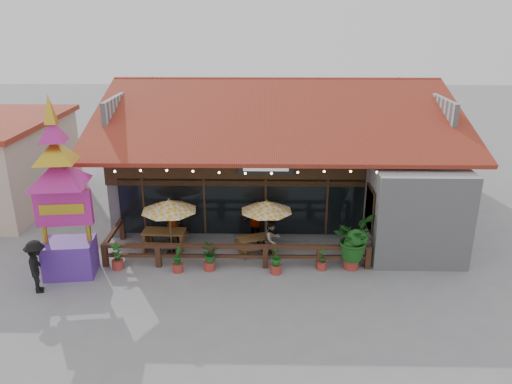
{
  "coord_description": "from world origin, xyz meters",
  "views": [
    {
      "loc": [
        -0.55,
        -17.12,
        8.98
      ],
      "look_at": [
        -0.89,
        1.5,
        2.28
      ],
      "focal_mm": 35.0,
      "sensor_mm": 36.0,
      "label": 1
    }
  ],
  "objects_px": {
    "picnic_table_left": "(164,237)",
    "thai_sign_tower": "(59,177)",
    "umbrella_left": "(169,206)",
    "umbrella_right": "(266,206)",
    "pedestrian": "(37,266)",
    "picnic_table_right": "(255,242)",
    "tropical_plant": "(353,239)"
  },
  "relations": [
    {
      "from": "umbrella_right",
      "to": "picnic_table_right",
      "type": "xyz_separation_m",
      "value": [
        -0.44,
        -0.09,
        -1.47
      ]
    },
    {
      "from": "umbrella_right",
      "to": "umbrella_left",
      "type": "bearing_deg",
      "value": -175.69
    },
    {
      "from": "umbrella_left",
      "to": "pedestrian",
      "type": "height_order",
      "value": "umbrella_left"
    },
    {
      "from": "picnic_table_left",
      "to": "thai_sign_tower",
      "type": "bearing_deg",
      "value": -145.36
    },
    {
      "from": "umbrella_left",
      "to": "picnic_table_left",
      "type": "relative_size",
      "value": 1.57
    },
    {
      "from": "umbrella_left",
      "to": "tropical_plant",
      "type": "height_order",
      "value": "umbrella_left"
    },
    {
      "from": "tropical_plant",
      "to": "pedestrian",
      "type": "distance_m",
      "value": 11.04
    },
    {
      "from": "tropical_plant",
      "to": "pedestrian",
      "type": "bearing_deg",
      "value": -170.53
    },
    {
      "from": "picnic_table_right",
      "to": "tropical_plant",
      "type": "relative_size",
      "value": 0.81
    },
    {
      "from": "picnic_table_left",
      "to": "thai_sign_tower",
      "type": "xyz_separation_m",
      "value": [
        -3.0,
        -2.08,
        3.16
      ]
    },
    {
      "from": "umbrella_right",
      "to": "picnic_table_right",
      "type": "distance_m",
      "value": 1.54
    },
    {
      "from": "umbrella_right",
      "to": "thai_sign_tower",
      "type": "bearing_deg",
      "value": -164.47
    },
    {
      "from": "picnic_table_right",
      "to": "thai_sign_tower",
      "type": "relative_size",
      "value": 0.24
    },
    {
      "from": "picnic_table_left",
      "to": "tropical_plant",
      "type": "height_order",
      "value": "tropical_plant"
    },
    {
      "from": "picnic_table_left",
      "to": "tropical_plant",
      "type": "distance_m",
      "value": 7.42
    },
    {
      "from": "thai_sign_tower",
      "to": "pedestrian",
      "type": "xyz_separation_m",
      "value": [
        -0.64,
        -1.22,
        -2.76
      ]
    },
    {
      "from": "umbrella_left",
      "to": "picnic_table_left",
      "type": "xyz_separation_m",
      "value": [
        -0.35,
        0.39,
        -1.49
      ]
    },
    {
      "from": "umbrella_right",
      "to": "tropical_plant",
      "type": "bearing_deg",
      "value": -23.42
    },
    {
      "from": "picnic_table_right",
      "to": "umbrella_left",
      "type": "bearing_deg",
      "value": -176.74
    },
    {
      "from": "thai_sign_tower",
      "to": "umbrella_right",
      "type": "bearing_deg",
      "value": 15.53
    },
    {
      "from": "picnic_table_right",
      "to": "thai_sign_tower",
      "type": "bearing_deg",
      "value": -164.24
    },
    {
      "from": "pedestrian",
      "to": "umbrella_left",
      "type": "bearing_deg",
      "value": -73.35
    },
    {
      "from": "pedestrian",
      "to": "tropical_plant",
      "type": "bearing_deg",
      "value": -99.91
    },
    {
      "from": "umbrella_left",
      "to": "picnic_table_right",
      "type": "xyz_separation_m",
      "value": [
        3.29,
        0.19,
        -1.58
      ]
    },
    {
      "from": "umbrella_left",
      "to": "thai_sign_tower",
      "type": "xyz_separation_m",
      "value": [
        -3.35,
        -1.69,
        1.67
      ]
    },
    {
      "from": "picnic_table_left",
      "to": "pedestrian",
      "type": "relative_size",
      "value": 0.92
    },
    {
      "from": "umbrella_left",
      "to": "umbrella_right",
      "type": "bearing_deg",
      "value": 4.31
    },
    {
      "from": "umbrella_right",
      "to": "picnic_table_left",
      "type": "xyz_separation_m",
      "value": [
        -4.08,
        0.11,
        -1.37
      ]
    },
    {
      "from": "umbrella_left",
      "to": "picnic_table_right",
      "type": "bearing_deg",
      "value": 3.26
    },
    {
      "from": "picnic_table_left",
      "to": "pedestrian",
      "type": "height_order",
      "value": "pedestrian"
    },
    {
      "from": "tropical_plant",
      "to": "umbrella_right",
      "type": "bearing_deg",
      "value": 156.58
    },
    {
      "from": "thai_sign_tower",
      "to": "tropical_plant",
      "type": "distance_m",
      "value": 10.57
    }
  ]
}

